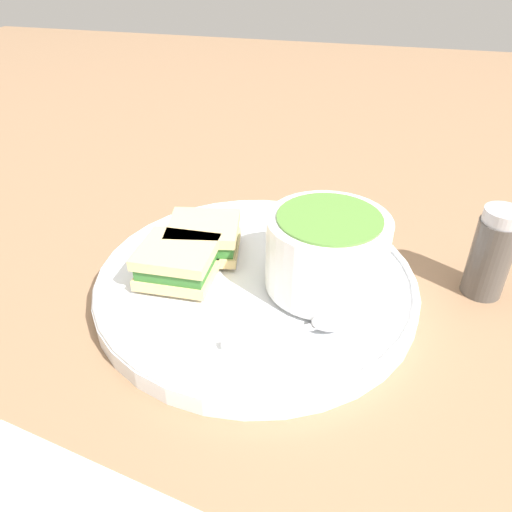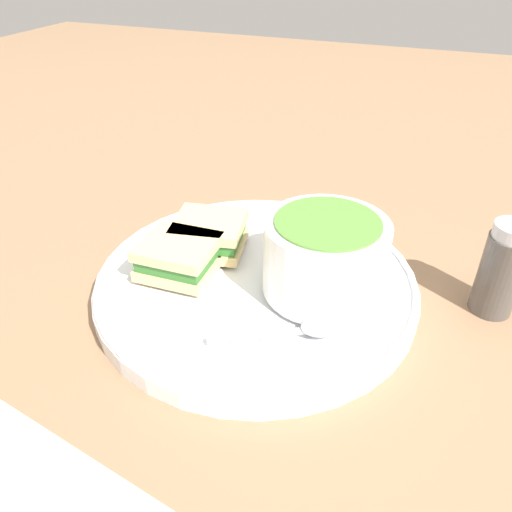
{
  "view_description": "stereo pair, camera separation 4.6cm",
  "coord_description": "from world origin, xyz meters",
  "views": [
    {
      "loc": [
        0.1,
        -0.37,
        0.3
      ],
      "look_at": [
        0.0,
        0.0,
        0.04
      ],
      "focal_mm": 35.0,
      "sensor_mm": 36.0,
      "label": 1
    },
    {
      "loc": [
        0.14,
        -0.35,
        0.3
      ],
      "look_at": [
        0.0,
        0.0,
        0.04
      ],
      "focal_mm": 35.0,
      "sensor_mm": 36.0,
      "label": 2
    }
  ],
  "objects": [
    {
      "name": "soup_bowl",
      "position": [
        0.06,
        0.0,
        0.06
      ],
      "size": [
        0.11,
        0.11,
        0.07
      ],
      "color": "white",
      "rests_on": "plate"
    },
    {
      "name": "spoon",
      "position": [
        0.07,
        -0.06,
        0.03
      ],
      "size": [
        0.1,
        0.07,
        0.01
      ],
      "rotation": [
        0.0,
        0.0,
        6.8
      ],
      "color": "silver",
      "rests_on": "plate"
    },
    {
      "name": "sandwich_half_far",
      "position": [
        -0.07,
        -0.02,
        0.04
      ],
      "size": [
        0.07,
        0.07,
        0.03
      ],
      "rotation": [
        0.0,
        0.0,
        3.18
      ],
      "color": "#DBBC7F",
      "rests_on": "plate"
    },
    {
      "name": "salt_shaker",
      "position": [
        0.21,
        0.06,
        0.04
      ],
      "size": [
        0.04,
        0.04,
        0.09
      ],
      "color": "#4C4742",
      "rests_on": "ground_plane"
    },
    {
      "name": "sandwich_half_near",
      "position": [
        -0.06,
        0.02,
        0.04
      ],
      "size": [
        0.08,
        0.07,
        0.03
      ],
      "rotation": [
        0.0,
        0.0,
        3.34
      ],
      "color": "#DBBC7F",
      "rests_on": "plate"
    },
    {
      "name": "plate",
      "position": [
        0.0,
        0.0,
        0.01
      ],
      "size": [
        0.3,
        0.3,
        0.02
      ],
      "color": "white",
      "rests_on": "ground_plane"
    },
    {
      "name": "ground_plane",
      "position": [
        0.0,
        0.0,
        0.0
      ],
      "size": [
        2.4,
        2.4,
        0.0
      ],
      "primitive_type": "plane",
      "color": "#8E6B4C"
    }
  ]
}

